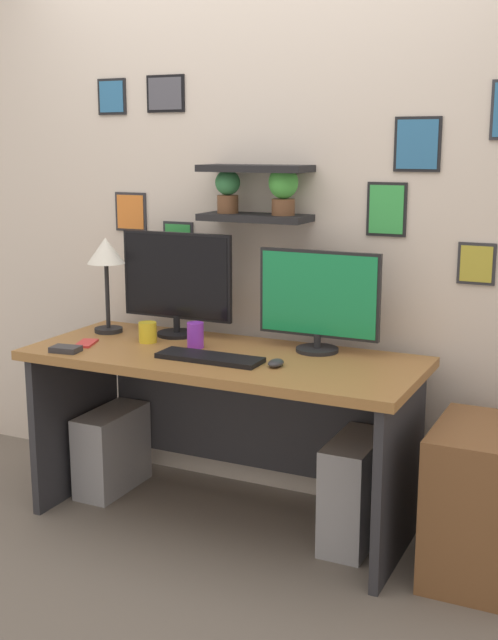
{
  "coord_description": "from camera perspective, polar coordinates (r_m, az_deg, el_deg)",
  "views": [
    {
      "loc": [
        1.53,
        -2.93,
        1.61
      ],
      "look_at": [
        0.1,
        0.05,
        0.89
      ],
      "focal_mm": 46.0,
      "sensor_mm": 36.0,
      "label": 1
    }
  ],
  "objects": [
    {
      "name": "drawer_cabinet",
      "position": [
        3.25,
        16.54,
        -12.2
      ],
      "size": [
        0.44,
        0.5,
        0.59
      ],
      "primitive_type": "cube",
      "color": "brown",
      "rests_on": "ground"
    },
    {
      "name": "computer_tower_left",
      "position": [
        3.97,
        -9.5,
        -8.91
      ],
      "size": [
        0.18,
        0.4,
        0.39
      ],
      "primitive_type": "cube",
      "color": "#99999E",
      "rests_on": "ground"
    },
    {
      "name": "keyboard",
      "position": [
        3.32,
        -2.74,
        -2.64
      ],
      "size": [
        0.44,
        0.14,
        0.02
      ],
      "primitive_type": "cube",
      "color": "black",
      "rests_on": "desk"
    },
    {
      "name": "coffee_mug",
      "position": [
        3.64,
        -7.06,
        -0.85
      ],
      "size": [
        0.08,
        0.08,
        0.09
      ],
      "primitive_type": "cylinder",
      "color": "yellow",
      "rests_on": "desk"
    },
    {
      "name": "desk_lamp",
      "position": [
        3.81,
        -9.92,
        4.22
      ],
      "size": [
        0.17,
        0.17,
        0.44
      ],
      "color": "black",
      "rests_on": "desk"
    },
    {
      "name": "scissors_tray",
      "position": [
        3.53,
        -12.64,
        -1.99
      ],
      "size": [
        0.13,
        0.1,
        0.02
      ],
      "primitive_type": "cube",
      "rotation": [
        0.0,
        0.0,
        0.14
      ],
      "color": "#2D2D33",
      "rests_on": "desk"
    },
    {
      "name": "monitor_left",
      "position": [
        3.72,
        -5.05,
        2.73
      ],
      "size": [
        0.55,
        0.18,
        0.47
      ],
      "color": "black",
      "rests_on": "desk"
    },
    {
      "name": "computer_tower_right",
      "position": [
        3.43,
        7.33,
        -11.73
      ],
      "size": [
        0.18,
        0.4,
        0.44
      ],
      "primitive_type": "cube",
      "color": "#99999E",
      "rests_on": "ground"
    },
    {
      "name": "desk",
      "position": [
        3.52,
        -1.43,
        -5.46
      ],
      "size": [
        1.66,
        0.68,
        0.75
      ],
      "color": "#9E6B38",
      "rests_on": "ground"
    },
    {
      "name": "monitor_right",
      "position": [
        3.43,
        4.87,
        1.44
      ],
      "size": [
        0.53,
        0.18,
        0.43
      ],
      "color": "black",
      "rests_on": "desk"
    },
    {
      "name": "water_cup",
      "position": [
        3.52,
        -3.75,
        -1.06
      ],
      "size": [
        0.07,
        0.07,
        0.11
      ],
      "primitive_type": "cylinder",
      "color": "purple",
      "rests_on": "desk"
    },
    {
      "name": "ground_plane",
      "position": [
        3.68,
        -1.79,
        -13.76
      ],
      "size": [
        8.0,
        8.0,
        0.0
      ],
      "primitive_type": "plane",
      "color": "#70665B"
    },
    {
      "name": "computer_mouse",
      "position": [
        3.22,
        1.88,
        -3.01
      ],
      "size": [
        0.06,
        0.09,
        0.03
      ],
      "primitive_type": "ellipsoid",
      "color": "#2D2D33",
      "rests_on": "desk"
    },
    {
      "name": "back_wall_assembly",
      "position": [
        3.71,
        1.23,
        8.22
      ],
      "size": [
        4.4,
        0.24,
        2.7
      ],
      "color": "beige",
      "rests_on": "ground"
    },
    {
      "name": "cell_phone",
      "position": [
        3.65,
        -11.26,
        -1.6
      ],
      "size": [
        0.11,
        0.15,
        0.01
      ],
      "primitive_type": "cube",
      "rotation": [
        0.0,
        0.0,
        0.32
      ],
      "color": "red",
      "rests_on": "desk"
    }
  ]
}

